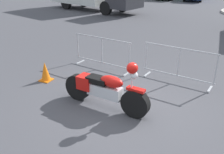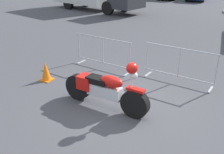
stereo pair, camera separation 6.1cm
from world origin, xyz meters
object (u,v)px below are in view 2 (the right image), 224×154
at_px(crowd_barrier_near, 103,53).
at_px(crowd_barrier_far, 179,65).
at_px(motorcycle, 105,89).
at_px(traffic_cone, 46,71).

height_order(crowd_barrier_near, crowd_barrier_far, same).
xyz_separation_m(motorcycle, crowd_barrier_far, (1.26, 2.25, 0.05)).
bearing_deg(crowd_barrier_far, traffic_cone, -155.58).
height_order(crowd_barrier_far, traffic_cone, crowd_barrier_far).
height_order(motorcycle, crowd_barrier_far, motorcycle).
bearing_deg(crowd_barrier_near, traffic_cone, -123.18).
xyz_separation_m(crowd_barrier_near, crowd_barrier_far, (2.53, 0.00, 0.00)).
distance_m(crowd_barrier_far, traffic_cone, 3.96).
height_order(motorcycle, crowd_barrier_near, motorcycle).
distance_m(crowd_barrier_near, crowd_barrier_far, 2.53).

